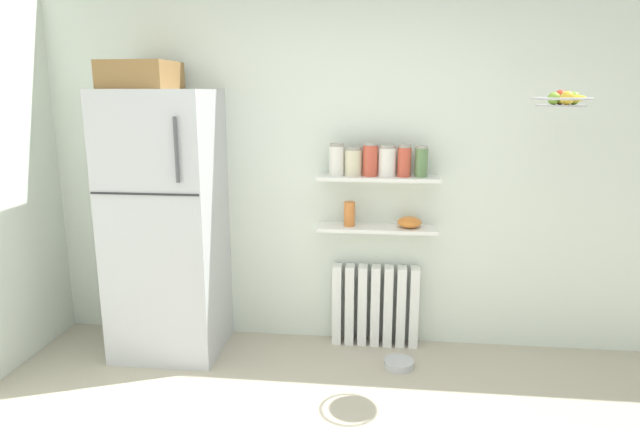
% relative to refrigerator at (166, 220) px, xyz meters
% --- Properties ---
extents(back_wall, '(7.04, 0.10, 2.60)m').
position_rel_refrigerator_xyz_m(back_wall, '(1.25, 0.36, 0.34)').
color(back_wall, silver).
rests_on(back_wall, ground_plane).
extents(refrigerator, '(0.72, 0.66, 2.02)m').
position_rel_refrigerator_xyz_m(refrigerator, '(0.00, 0.00, 0.00)').
color(refrigerator, '#B7BABF').
rests_on(refrigerator, ground_plane).
extents(radiator, '(0.62, 0.12, 0.60)m').
position_rel_refrigerator_xyz_m(radiator, '(1.45, 0.23, -0.66)').
color(radiator, white).
rests_on(radiator, ground_plane).
extents(wall_shelf_lower, '(0.83, 0.22, 0.02)m').
position_rel_refrigerator_xyz_m(wall_shelf_lower, '(1.45, 0.20, -0.07)').
color(wall_shelf_lower, white).
extents(wall_shelf_upper, '(0.83, 0.22, 0.02)m').
position_rel_refrigerator_xyz_m(wall_shelf_upper, '(1.45, 0.20, 0.29)').
color(wall_shelf_upper, white).
extents(storage_jar_0, '(0.10, 0.10, 0.22)m').
position_rel_refrigerator_xyz_m(storage_jar_0, '(1.17, 0.20, 0.41)').
color(storage_jar_0, silver).
rests_on(storage_jar_0, wall_shelf_upper).
extents(storage_jar_1, '(0.12, 0.12, 0.20)m').
position_rel_refrigerator_xyz_m(storage_jar_1, '(1.28, 0.20, 0.40)').
color(storage_jar_1, beige).
rests_on(storage_jar_1, wall_shelf_upper).
extents(storage_jar_2, '(0.10, 0.10, 0.23)m').
position_rel_refrigerator_xyz_m(storage_jar_2, '(1.40, 0.20, 0.41)').
color(storage_jar_2, '#C64C38').
rests_on(storage_jar_2, wall_shelf_upper).
extents(storage_jar_3, '(0.12, 0.12, 0.21)m').
position_rel_refrigerator_xyz_m(storage_jar_3, '(1.51, 0.20, 0.40)').
color(storage_jar_3, silver).
rests_on(storage_jar_3, wall_shelf_upper).
extents(storage_jar_4, '(0.09, 0.09, 0.22)m').
position_rel_refrigerator_xyz_m(storage_jar_4, '(1.63, 0.20, 0.41)').
color(storage_jar_4, '#C64C38').
rests_on(storage_jar_4, wall_shelf_upper).
extents(storage_jar_5, '(0.09, 0.09, 0.21)m').
position_rel_refrigerator_xyz_m(storage_jar_5, '(1.74, 0.20, 0.40)').
color(storage_jar_5, '#5B7F4C').
rests_on(storage_jar_5, wall_shelf_upper).
extents(vase, '(0.08, 0.08, 0.17)m').
position_rel_refrigerator_xyz_m(vase, '(1.26, 0.20, 0.03)').
color(vase, '#CC7033').
rests_on(vase, wall_shelf_lower).
extents(shelf_bowl, '(0.17, 0.17, 0.07)m').
position_rel_refrigerator_xyz_m(shelf_bowl, '(1.68, 0.20, -0.02)').
color(shelf_bowl, orange).
rests_on(shelf_bowl, wall_shelf_lower).
extents(pet_food_bowl, '(0.20, 0.20, 0.05)m').
position_rel_refrigerator_xyz_m(pet_food_bowl, '(1.63, -0.11, -0.93)').
color(pet_food_bowl, '#B7B7BC').
rests_on(pet_food_bowl, ground_plane).
extents(hanging_fruit_basket, '(0.34, 0.34, 0.09)m').
position_rel_refrigerator_xyz_m(hanging_fruit_basket, '(2.50, -0.17, 0.82)').
color(hanging_fruit_basket, '#B2B2B7').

